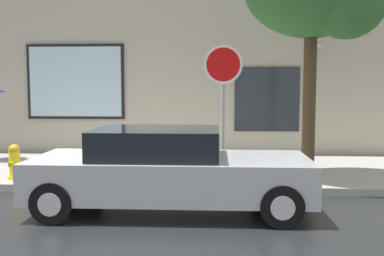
# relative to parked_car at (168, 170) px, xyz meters

# --- Properties ---
(ground_plane) EXTENTS (60.00, 60.00, 0.00)m
(ground_plane) POSITION_rel_parked_car_xyz_m (-1.24, 0.12, -0.68)
(ground_plane) COLOR black
(sidewalk) EXTENTS (20.00, 4.00, 0.15)m
(sidewalk) POSITION_rel_parked_car_xyz_m (-1.24, 3.12, -0.60)
(sidewalk) COLOR #A3A099
(sidewalk) RESTS_ON ground
(building_facade) EXTENTS (20.00, 0.67, 7.00)m
(building_facade) POSITION_rel_parked_car_xyz_m (-1.24, 5.62, 2.81)
(building_facade) COLOR #B2A893
(building_facade) RESTS_ON ground
(parked_car) EXTENTS (4.50, 1.91, 1.36)m
(parked_car) POSITION_rel_parked_car_xyz_m (0.00, 0.00, 0.00)
(parked_car) COLOR #B7BABF
(parked_car) RESTS_ON ground
(fire_hydrant) EXTENTS (0.30, 0.44, 0.72)m
(fire_hydrant) POSITION_rel_parked_car_xyz_m (-3.37, 1.67, -0.18)
(fire_hydrant) COLOR yellow
(fire_hydrant) RESTS_ON sidewalk
(stop_sign) EXTENTS (0.76, 0.10, 2.71)m
(stop_sign) POSITION_rel_parked_car_xyz_m (0.92, 1.62, 1.39)
(stop_sign) COLOR gray
(stop_sign) RESTS_ON sidewalk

